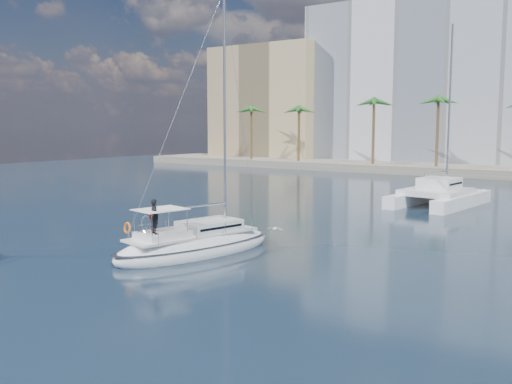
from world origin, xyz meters
The scene contains 9 objects.
ground centered at (0.00, 0.00, 0.00)m, with size 160.00×160.00×0.00m, color black.
quay centered at (0.00, 61.00, 0.60)m, with size 120.00×14.00×1.20m, color gray.
building_modern centered at (-12.00, 73.00, 14.00)m, with size 42.00×16.00×28.00m, color silver.
building_tan_left centered at (-42.00, 69.00, 11.00)m, with size 22.00×14.00×22.00m, color tan.
palm_left centered at (-34.00, 57.00, 10.28)m, with size 3.60×3.60×12.30m.
palm_centre centered at (0.00, 57.00, 10.28)m, with size 3.60×3.60×12.30m.
main_sloop centered at (-1.90, -1.68, 0.50)m, with size 5.54×10.82×15.36m.
catamaran centered at (3.48, 25.23, 1.12)m, with size 6.60×11.44×16.05m.
seagull centered at (-0.06, 3.76, 0.79)m, with size 1.11×0.48×0.21m.
Camera 1 is at (18.58, -25.53, 7.15)m, focal length 40.00 mm.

